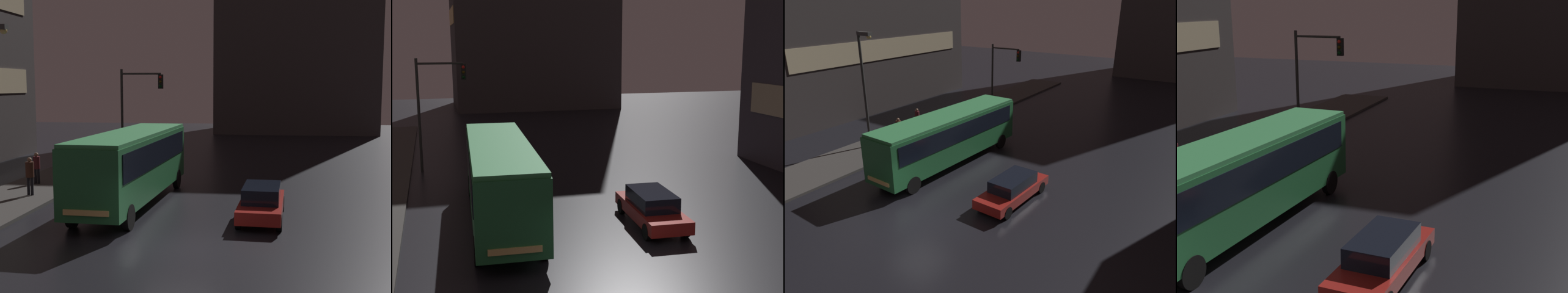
# 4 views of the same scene
# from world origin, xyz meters

# --- Properties ---
(sidewalk_left) EXTENTS (4.00, 48.00, 0.15)m
(sidewalk_left) POSITION_xyz_m (-9.00, 10.00, 0.07)
(sidewalk_left) COLOR #3D3A38
(sidewalk_left) RESTS_ON ground
(bus_near) EXTENTS (2.97, 11.58, 3.35)m
(bus_near) POSITION_xyz_m (-3.12, 6.41, 2.06)
(bus_near) COLOR #236B38
(bus_near) RESTS_ON ground
(car_taxi) EXTENTS (1.95, 4.86, 1.41)m
(car_taxi) POSITION_xyz_m (2.74, 4.43, 0.73)
(car_taxi) COLOR maroon
(car_taxi) RESTS_ON ground
(traffic_light_main) EXTENTS (2.78, 0.35, 6.48)m
(traffic_light_main) POSITION_xyz_m (-5.49, 16.71, 4.32)
(traffic_light_main) COLOR #2D2D2D
(traffic_light_main) RESTS_ON ground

